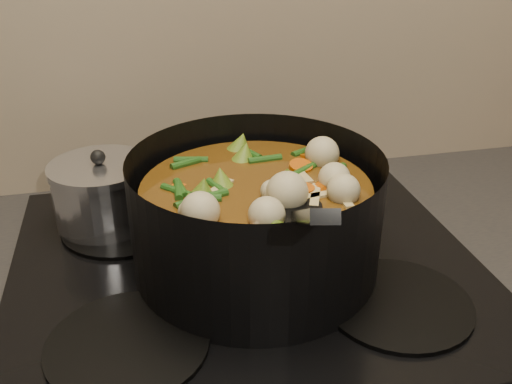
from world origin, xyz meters
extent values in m
cube|color=black|center=(0.00, 1.93, 0.89)|extent=(2.64, 0.64, 0.05)
cube|color=black|center=(0.00, 1.93, 0.92)|extent=(0.62, 0.54, 0.02)
cylinder|color=black|center=(-0.16, 1.80, 0.93)|extent=(0.18, 0.18, 0.01)
cylinder|color=black|center=(0.16, 1.80, 0.93)|extent=(0.18, 0.18, 0.01)
cylinder|color=black|center=(-0.16, 2.06, 0.93)|extent=(0.18, 0.18, 0.01)
cylinder|color=black|center=(0.16, 2.06, 0.93)|extent=(0.18, 0.18, 0.01)
cylinder|color=black|center=(0.01, 1.92, 1.01)|extent=(0.42, 0.42, 0.16)
cylinder|color=black|center=(0.01, 1.92, 0.94)|extent=(0.31, 0.31, 0.01)
cylinder|color=#5E3C10|center=(0.01, 1.92, 1.00)|extent=(0.29, 0.29, 0.11)
cylinder|color=#C25A09|center=(0.05, 1.92, 1.05)|extent=(0.03, 0.03, 0.03)
cylinder|color=#C25A09|center=(0.05, 1.98, 1.05)|extent=(0.04, 0.04, 0.03)
cylinder|color=#C25A09|center=(-0.05, 2.01, 1.05)|extent=(0.04, 0.04, 0.03)
cylinder|color=#C25A09|center=(-0.05, 1.91, 1.05)|extent=(0.03, 0.04, 0.03)
cylinder|color=#C25A09|center=(-0.03, 1.83, 1.05)|extent=(0.04, 0.04, 0.03)
cylinder|color=#C25A09|center=(0.04, 1.88, 1.05)|extent=(0.04, 0.04, 0.03)
cylinder|color=#C25A09|center=(0.09, 1.93, 1.05)|extent=(0.04, 0.04, 0.03)
cylinder|color=#C25A09|center=(0.05, 2.02, 1.05)|extent=(0.04, 0.03, 0.03)
cylinder|color=#C25A09|center=(-0.03, 1.96, 1.05)|extent=(0.04, 0.04, 0.03)
sphere|color=#C6B88B|center=(0.08, 1.92, 1.06)|extent=(0.04, 0.04, 0.04)
sphere|color=#C6B88B|center=(0.02, 1.98, 1.06)|extent=(0.04, 0.04, 0.04)
sphere|color=#C6B88B|center=(-0.05, 1.94, 1.06)|extent=(0.04, 0.04, 0.04)
sphere|color=#C6B88B|center=(-0.02, 1.86, 1.06)|extent=(0.04, 0.04, 0.04)
sphere|color=#C6B88B|center=(0.07, 1.88, 1.06)|extent=(0.04, 0.04, 0.04)
sphere|color=#C6B88B|center=(0.06, 1.97, 1.06)|extent=(0.04, 0.04, 0.04)
cone|color=olive|center=(-0.06, 1.86, 1.06)|extent=(0.04, 0.04, 0.04)
cone|color=olive|center=(0.04, 1.83, 1.06)|extent=(0.04, 0.04, 0.04)
cone|color=olive|center=(0.10, 1.92, 1.06)|extent=(0.04, 0.04, 0.04)
cone|color=olive|center=(0.03, 2.01, 1.06)|extent=(0.04, 0.04, 0.04)
cone|color=olive|center=(-0.07, 1.97, 1.06)|extent=(0.04, 0.04, 0.04)
cone|color=olive|center=(-0.06, 1.86, 1.06)|extent=(0.04, 0.04, 0.04)
cone|color=olive|center=(0.05, 1.83, 1.06)|extent=(0.04, 0.04, 0.04)
cylinder|color=#1F5117|center=(0.05, 1.95, 1.05)|extent=(0.01, 0.04, 0.01)
cylinder|color=#1F5117|center=(0.01, 2.03, 1.05)|extent=(0.04, 0.03, 0.01)
cylinder|color=#1F5117|center=(-0.05, 1.98, 1.05)|extent=(0.04, 0.02, 0.01)
cylinder|color=#1F5117|center=(-0.06, 1.92, 1.05)|extent=(0.03, 0.04, 0.01)
cylinder|color=#1F5117|center=(-0.02, 1.88, 1.05)|extent=(0.03, 0.04, 0.01)
cylinder|color=#1F5117|center=(0.01, 1.81, 1.05)|extent=(0.04, 0.02, 0.01)
cylinder|color=#1F5117|center=(0.08, 1.86, 1.05)|extent=(0.04, 0.03, 0.01)
cylinder|color=#1F5117|center=(0.08, 1.92, 1.05)|extent=(0.01, 0.04, 0.01)
cylinder|color=#1F5117|center=(0.04, 1.95, 1.05)|extent=(0.04, 0.03, 0.01)
cylinder|color=#1F5117|center=(0.01, 2.03, 1.05)|extent=(0.04, 0.02, 0.01)
cylinder|color=#1F5117|center=(-0.05, 1.98, 1.05)|extent=(0.03, 0.04, 0.01)
cylinder|color=#1F5117|center=(-0.06, 1.92, 1.05)|extent=(0.03, 0.04, 0.01)
cylinder|color=#1F5117|center=(-0.02, 1.88, 1.05)|extent=(0.04, 0.02, 0.01)
cylinder|color=#1F5117|center=(0.02, 1.81, 1.05)|extent=(0.04, 0.04, 0.01)
cylinder|color=#1F5117|center=(0.08, 1.86, 1.05)|extent=(0.01, 0.04, 0.01)
cube|color=tan|center=(-0.06, 1.94, 1.05)|extent=(0.05, 0.01, 0.00)
cube|color=tan|center=(-0.02, 1.85, 1.05)|extent=(0.02, 0.05, 0.00)
cube|color=tan|center=(0.08, 1.87, 1.05)|extent=(0.05, 0.03, 0.00)
cube|color=tan|center=(0.07, 1.97, 1.05)|extent=(0.04, 0.04, 0.00)
cube|color=tan|center=(-0.04, 1.98, 1.05)|extent=(0.03, 0.05, 0.00)
cube|color=tan|center=(-0.06, 1.88, 1.05)|extent=(0.05, 0.02, 0.00)
ellipsoid|color=black|center=(0.04, 1.84, 1.05)|extent=(0.11, 0.11, 0.01)
cube|color=black|center=(0.02, 1.74, 1.11)|extent=(0.06, 0.19, 0.12)
cylinder|color=silver|center=(-0.18, 2.08, 0.97)|extent=(0.14, 0.14, 0.09)
cylinder|color=silver|center=(-0.18, 2.08, 1.02)|extent=(0.15, 0.15, 0.01)
sphere|color=black|center=(-0.18, 2.08, 1.04)|extent=(0.02, 0.02, 0.02)
camera|label=1|loc=(-0.13, 1.30, 1.37)|focal=40.00mm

